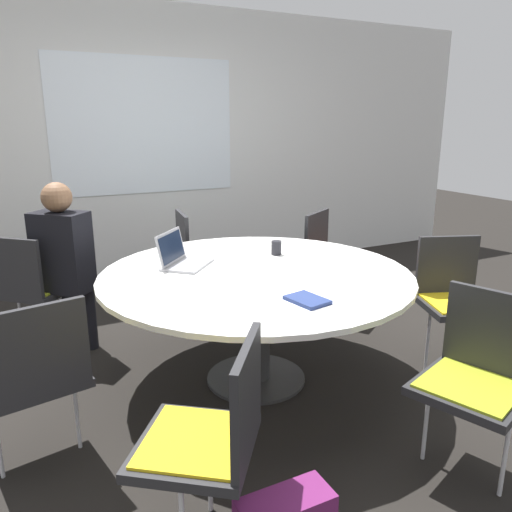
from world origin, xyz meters
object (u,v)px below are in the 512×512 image
object	(u,v)px
chair_5	(330,254)
person_0	(64,256)
chair_6	(198,252)
chair_2	(213,430)
coffee_cup	(276,248)
chair_0	(30,283)
chair_1	(35,370)
chair_3	(477,370)
spiral_notebook	(307,300)
laptop	(181,257)
chair_4	(454,292)

from	to	relation	value
chair_5	person_0	distance (m)	2.09
chair_6	chair_2	bearing A→B (deg)	-11.57
person_0	coffee_cup	distance (m)	1.45
chair_0	chair_1	size ratio (longest dim) A/B	1.00
chair_1	person_0	xyz separation A→B (m)	(0.28, 1.27, 0.19)
chair_3	chair_1	bearing A→B (deg)	43.58
chair_3	chair_5	xyz separation A→B (m)	(0.57, 1.97, 0.00)
chair_1	spiral_notebook	xyz separation A→B (m)	(1.28, -0.26, 0.21)
chair_2	person_0	world-z (taller)	person_0
chair_2	chair_5	world-z (taller)	same
chair_2	chair_3	world-z (taller)	same
person_0	laptop	bearing A→B (deg)	-1.00
chair_2	coffee_cup	bearing A→B (deg)	-0.02
chair_0	coffee_cup	xyz separation A→B (m)	(1.53, -0.76, 0.25)
chair_0	chair_2	size ratio (longest dim) A/B	1.00
chair_4	coffee_cup	distance (m)	1.20
chair_1	laptop	size ratio (longest dim) A/B	2.10
chair_2	chair_4	xyz separation A→B (m)	(1.98, 0.69, 0.00)
chair_2	chair_4	bearing A→B (deg)	-34.18
chair_2	chair_5	distance (m)	2.58
chair_1	chair_4	xyz separation A→B (m)	(2.53, -0.09, 0.00)
chair_5	chair_6	size ratio (longest dim) A/B	1.00
chair_0	chair_6	xyz separation A→B (m)	(1.33, 0.26, 0.00)
laptop	coffee_cup	world-z (taller)	laptop
chair_1	chair_6	xyz separation A→B (m)	(1.38, 1.63, 0.00)
chair_3	spiral_notebook	size ratio (longest dim) A/B	3.70
chair_0	chair_4	size ratio (longest dim) A/B	1.00
chair_1	chair_6	distance (m)	2.13
laptop	coffee_cup	size ratio (longest dim) A/B	4.32
chair_3	person_0	world-z (taller)	person_0
chair_0	person_0	world-z (taller)	person_0
chair_4	chair_6	distance (m)	2.06
laptop	chair_4	bearing A→B (deg)	-71.57
person_0	chair_2	bearing A→B (deg)	-39.52
chair_1	spiral_notebook	size ratio (longest dim) A/B	3.70
chair_5	chair_1	bearing A→B (deg)	-7.61
chair_2	laptop	distance (m)	1.50
chair_5	spiral_notebook	size ratio (longest dim) A/B	3.70
chair_3	laptop	world-z (taller)	laptop
chair_3	chair_5	bearing A→B (deg)	-35.86
chair_1	coffee_cup	distance (m)	1.71
chair_0	chair_2	bearing A→B (deg)	-33.88
chair_5	laptop	distance (m)	1.52
spiral_notebook	coffee_cup	distance (m)	0.92
chair_3	chair_6	bearing A→B (deg)	-10.67
person_0	laptop	world-z (taller)	person_0
spiral_notebook	chair_1	bearing A→B (deg)	168.51
chair_4	person_0	distance (m)	2.63
chair_5	person_0	bearing A→B (deg)	-37.47
chair_0	chair_6	bearing A→B (deg)	54.09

